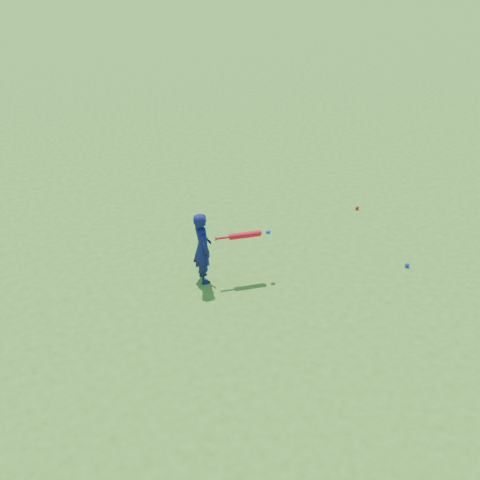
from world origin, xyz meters
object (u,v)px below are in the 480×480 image
at_px(child, 202,248).
at_px(ground_ball_red, 357,208).
at_px(ground_ball_blue, 407,265).
at_px(bat_swing, 247,235).

xyz_separation_m(child, ground_ball_red, (3.08, 0.45, -0.47)).
distance_m(ground_ball_blue, bat_swing, 2.32).
height_order(ground_ball_blue, bat_swing, bat_swing).
bearing_deg(bat_swing, ground_ball_red, 31.64).
xyz_separation_m(ground_ball_red, ground_ball_blue, (-0.52, -1.63, 0.00)).
height_order(child, bat_swing, child).
distance_m(child, ground_ball_blue, 2.86).
bearing_deg(bat_swing, child, 175.36).
bearing_deg(ground_ball_red, bat_swing, -165.31).
xyz_separation_m(ground_ball_red, bat_swing, (-2.54, -0.67, 0.61)).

